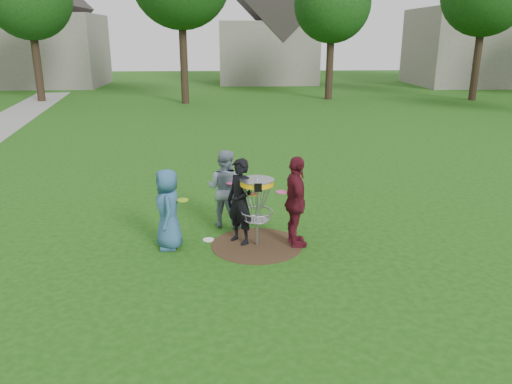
{
  "coord_description": "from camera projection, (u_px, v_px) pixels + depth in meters",
  "views": [
    {
      "loc": [
        -0.55,
        -9.01,
        3.94
      ],
      "look_at": [
        0.0,
        0.3,
        1.0
      ],
      "focal_mm": 35.0,
      "sensor_mm": 36.0,
      "label": 1
    }
  ],
  "objects": [
    {
      "name": "player_black",
      "position": [
        240.0,
        202.0,
        9.67
      ],
      "size": [
        0.73,
        0.73,
        1.7
      ],
      "primitive_type": "imported",
      "rotation": [
        0.0,
        0.0,
        -0.8
      ],
      "color": "black",
      "rests_on": "ground"
    },
    {
      "name": "dirt_patch",
      "position": [
        257.0,
        245.0,
        9.79
      ],
      "size": [
        1.8,
        1.8,
        0.01
      ],
      "primitive_type": "cylinder",
      "color": "#47331E",
      "rests_on": "ground"
    },
    {
      "name": "player_grey",
      "position": [
        225.0,
        188.0,
        10.55
      ],
      "size": [
        1.0,
        0.9,
        1.68
      ],
      "primitive_type": "imported",
      "rotation": [
        0.0,
        0.0,
        2.74
      ],
      "color": "gray",
      "rests_on": "ground"
    },
    {
      "name": "player_maroon",
      "position": [
        296.0,
        202.0,
        9.53
      ],
      "size": [
        0.53,
        1.08,
        1.78
      ],
      "primitive_type": "imported",
      "rotation": [
        0.0,
        0.0,
        1.66
      ],
      "color": "#571420",
      "rests_on": "ground"
    },
    {
      "name": "ground",
      "position": [
        257.0,
        245.0,
        9.79
      ],
      "size": [
        100.0,
        100.0,
        0.0
      ],
      "primitive_type": "plane",
      "color": "#19470F",
      "rests_on": "ground"
    },
    {
      "name": "disc_on_grass",
      "position": [
        208.0,
        240.0,
        10.03
      ],
      "size": [
        0.22,
        0.22,
        0.02
      ],
      "primitive_type": "cylinder",
      "color": "white",
      "rests_on": "ground"
    },
    {
      "name": "held_discs",
      "position": [
        237.0,
        192.0,
        9.67
      ],
      "size": [
        2.1,
        1.1,
        0.15
      ],
      "color": "#9FCC16",
      "rests_on": "ground"
    },
    {
      "name": "disc_golf_basket",
      "position": [
        257.0,
        196.0,
        9.48
      ],
      "size": [
        0.66,
        0.67,
        1.38
      ],
      "color": "#9EA0A5",
      "rests_on": "ground"
    },
    {
      "name": "house_row",
      "position": [
        291.0,
        32.0,
        40.29
      ],
      "size": [
        44.5,
        10.65,
        11.62
      ],
      "color": "gray",
      "rests_on": "ground"
    },
    {
      "name": "player_blue",
      "position": [
        168.0,
        209.0,
        9.46
      ],
      "size": [
        0.61,
        0.83,
        1.57
      ],
      "primitive_type": "imported",
      "rotation": [
        0.0,
        0.0,
        -1.42
      ],
      "color": "#2D597E",
      "rests_on": "ground"
    }
  ]
}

